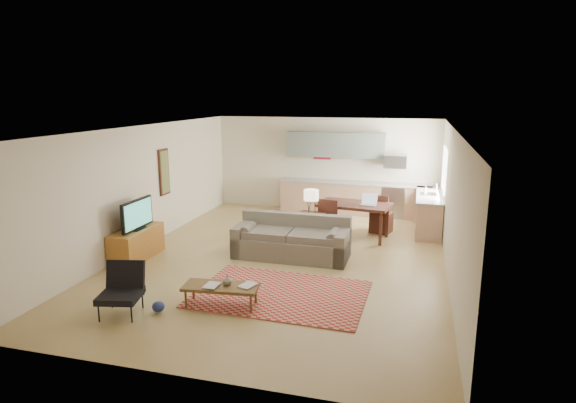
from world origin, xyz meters
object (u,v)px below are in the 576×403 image
(armchair, at_px, (120,291))
(tv_credenza, at_px, (137,244))
(console_table, at_px, (311,228))
(sofa, at_px, (291,237))
(dining_table, at_px, (354,221))
(coffee_table, at_px, (221,296))

(armchair, xyz_separation_m, tv_credenza, (-1.23, 2.41, -0.08))
(tv_credenza, xyz_separation_m, console_table, (3.26, 2.04, 0.03))
(console_table, bearing_deg, tv_credenza, -131.08)
(tv_credenza, height_order, console_table, console_table)
(armchair, height_order, tv_credenza, armchair)
(sofa, distance_m, dining_table, 2.05)
(sofa, relative_size, armchair, 3.11)
(sofa, relative_size, console_table, 3.56)
(dining_table, bearing_deg, tv_credenza, -139.30)
(coffee_table, bearing_deg, armchair, -159.62)
(sofa, xyz_separation_m, tv_credenza, (-3.10, -0.91, -0.12))
(sofa, xyz_separation_m, coffee_table, (-0.48, -2.63, -0.25))
(armchair, height_order, dining_table, dining_table)
(coffee_table, height_order, console_table, console_table)
(sofa, distance_m, tv_credenza, 3.23)
(coffee_table, distance_m, console_table, 3.82)
(coffee_table, height_order, tv_credenza, tv_credenza)
(tv_credenza, relative_size, console_table, 1.96)
(coffee_table, xyz_separation_m, dining_table, (1.56, 4.38, 0.24))
(armchair, distance_m, dining_table, 5.86)
(dining_table, bearing_deg, coffee_table, -101.36)
(sofa, bearing_deg, armchair, -118.91)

